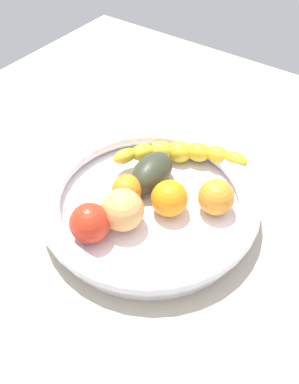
{
  "coord_description": "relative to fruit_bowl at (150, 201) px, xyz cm",
  "views": [
    {
      "loc": [
        -28.1,
        39.77,
        57.76
      ],
      "look_at": [
        0.0,
        0.0,
        8.15
      ],
      "focal_mm": 39.04,
      "sensor_mm": 36.0,
      "label": 1
    }
  ],
  "objects": [
    {
      "name": "kitchen_counter",
      "position": [
        0.0,
        0.0,
        -4.46
      ],
      "size": [
        120.0,
        120.0,
        3.0
      ],
      "primitive_type": "cube",
      "color": "#B4AA96",
      "rests_on": "ground"
    },
    {
      "name": "fruit_bowl",
      "position": [
        0.0,
        0.0,
        0.0
      ],
      "size": [
        37.25,
        37.25,
        5.73
      ],
      "color": "white",
      "rests_on": "kitchen_counter"
    },
    {
      "name": "banana_draped_left",
      "position": [
        1.44,
        -11.72,
        1.83
      ],
      "size": [
        21.19,
        15.09,
        4.64
      ],
      "color": "yellow",
      "rests_on": "fruit_bowl"
    },
    {
      "name": "orange_front",
      "position": [
        -3.56,
        -0.6,
        2.27
      ],
      "size": [
        6.15,
        6.15,
        6.15
      ],
      "primitive_type": "sphere",
      "color": "orange",
      "rests_on": "fruit_bowl"
    },
    {
      "name": "orange_mid_left",
      "position": [
        3.68,
        1.42,
        1.8
      ],
      "size": [
        5.21,
        5.21,
        5.21
      ],
      "primitive_type": "sphere",
      "color": "orange",
      "rests_on": "fruit_bowl"
    },
    {
      "name": "orange_mid_right",
      "position": [
        -9.67,
        -5.32,
        2.24
      ],
      "size": [
        6.08,
        6.08,
        6.08
      ],
      "primitive_type": "sphere",
      "color": "orange",
      "rests_on": "fruit_bowl"
    },
    {
      "name": "avocado_dark",
      "position": [
        2.53,
        -4.33,
        2.07
      ],
      "size": [
        6.8,
        10.15,
        5.74
      ],
      "primitive_type": "ellipsoid",
      "rotation": [
        0.0,
        0.0,
        1.65
      ],
      "color": "#323727",
      "rests_on": "fruit_bowl"
    },
    {
      "name": "tomato_red",
      "position": [
        3.55,
        11.0,
        2.41
      ],
      "size": [
        6.43,
        6.43,
        6.43
      ],
      "primitive_type": "sphere",
      "color": "red",
      "rests_on": "fruit_bowl"
    },
    {
      "name": "peach_blush",
      "position": [
        0.9,
        6.14,
        2.68
      ],
      "size": [
        6.96,
        6.96,
        6.96
      ],
      "primitive_type": "sphere",
      "color": "#EDAA5C",
      "rests_on": "fruit_bowl"
    }
  ]
}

